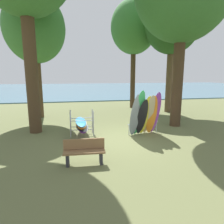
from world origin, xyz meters
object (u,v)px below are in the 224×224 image
Objects in this scene: board_storage_rack at (82,124)px; park_bench at (84,151)px; tree_far_left_back at (134,28)px; leaning_board_pile at (145,115)px; tree_far_right_back at (35,29)px; tree_mid_behind at (172,22)px.

park_bench is at bearing -90.47° from board_storage_rack.
board_storage_rack is (-4.74, -7.30, -6.19)m from tree_far_left_back.
park_bench is (-3.12, -2.68, -0.58)m from leaning_board_pile.
tree_far_left_back reaches higher than tree_far_right_back.
tree_mid_behind is 1.02× the size of tree_far_left_back.
leaning_board_pile is at bearing -101.77° from tree_far_left_back.
tree_far_left_back is 3.94× the size of leaning_board_pile.
board_storage_rack is (2.70, -4.69, -5.32)m from tree_far_right_back.
tree_mid_behind is 4.32× the size of board_storage_rack.
tree_far_left_back is at bearing 78.23° from leaning_board_pile.
tree_mid_behind is 12.47m from park_bench.
board_storage_rack is at bearing 168.79° from leaning_board_pile.
tree_far_left_back is at bearing 57.03° from board_storage_rack.
tree_mid_behind is 9.71m from tree_far_right_back.
tree_far_left_back is 1.10× the size of tree_far_right_back.
tree_far_right_back is at bearing 137.51° from leaning_board_pile.
tree_far_left_back is at bearing 19.35° from tree_far_right_back.
board_storage_rack is (-6.97, -4.90, -6.19)m from tree_mid_behind.
tree_mid_behind is 1.12× the size of tree_far_right_back.
leaning_board_pile is at bearing -125.12° from tree_mid_behind.
tree_far_right_back is 3.85× the size of board_storage_rack.
board_storage_rack is at bearing -60.07° from tree_far_right_back.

